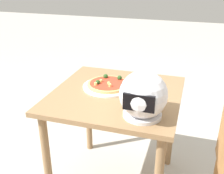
# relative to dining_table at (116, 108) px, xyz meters

# --- Properties ---
(dining_table) EXTENTS (0.81, 0.81, 0.75)m
(dining_table) POSITION_rel_dining_table_xyz_m (0.00, 0.00, 0.00)
(dining_table) COLOR olive
(dining_table) RESTS_ON ground
(pizza_plate) EXTENTS (0.33, 0.33, 0.01)m
(pizza_plate) POSITION_rel_dining_table_xyz_m (0.08, -0.06, 0.12)
(pizza_plate) COLOR white
(pizza_plate) RESTS_ON dining_table
(pizza) EXTENTS (0.28, 0.28, 0.05)m
(pizza) POSITION_rel_dining_table_xyz_m (0.08, -0.07, 0.14)
(pizza) COLOR tan
(pizza) RESTS_ON pizza_plate
(motorcycle_helmet) EXTENTS (0.26, 0.26, 0.26)m
(motorcycle_helmet) POSITION_rel_dining_table_xyz_m (-0.22, 0.25, 0.24)
(motorcycle_helmet) COLOR silver
(motorcycle_helmet) RESTS_ON dining_table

